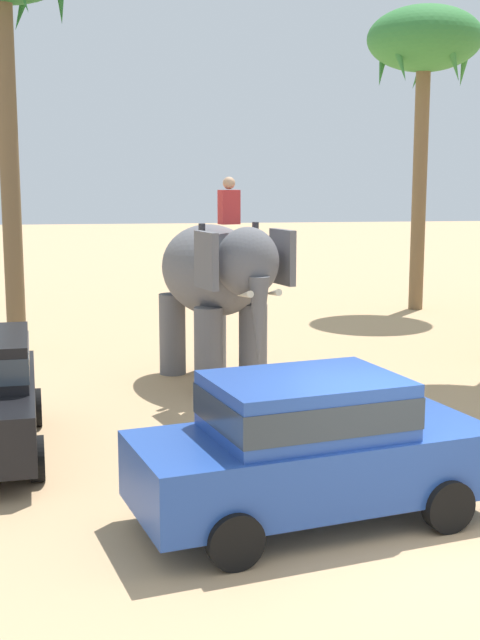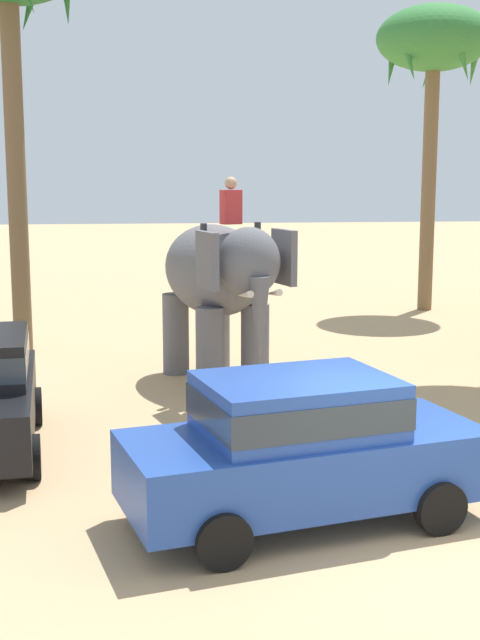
# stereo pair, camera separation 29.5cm
# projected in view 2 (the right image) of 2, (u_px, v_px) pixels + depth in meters

# --- Properties ---
(ground_plane) EXTENTS (120.00, 120.00, 0.00)m
(ground_plane) POSITION_uv_depth(u_px,v_px,m) (418.00, 554.00, 9.09)
(ground_plane) COLOR tan
(car_sedan_foreground) EXTENTS (4.38, 2.61, 1.70)m
(car_sedan_foreground) POSITION_uv_depth(u_px,v_px,m) (301.00, 443.00, 9.80)
(car_sedan_foreground) COLOR #23479E
(car_sedan_foreground) RESTS_ON ground
(elephant_with_mahout) EXTENTS (2.52, 4.02, 3.88)m
(elephant_with_mahout) POSITION_uv_depth(u_px,v_px,m) (218.00, 280.00, 16.06)
(elephant_with_mahout) COLOR slate
(elephant_with_mahout) RESTS_ON ground
(palm_tree_near_hut) EXTENTS (3.20, 3.20, 8.53)m
(palm_tree_near_hut) POSITION_uv_depth(u_px,v_px,m) (434.00, 48.00, 24.05)
(palm_tree_near_hut) COLOR brown
(palm_tree_near_hut) RESTS_ON ground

